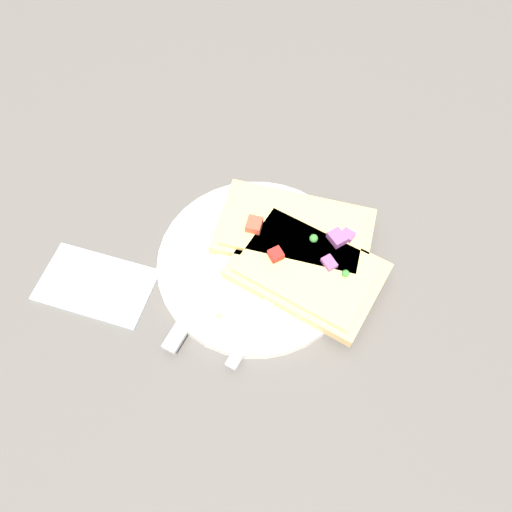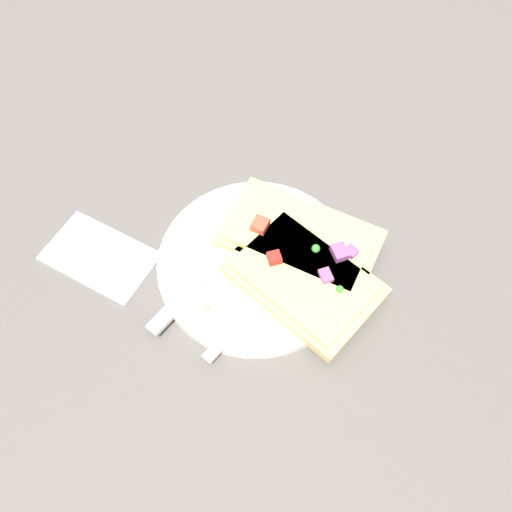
{
  "view_description": "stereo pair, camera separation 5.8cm",
  "coord_description": "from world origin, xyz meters",
  "px_view_note": "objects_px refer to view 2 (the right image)",
  "views": [
    {
      "loc": [
        -0.08,
        0.27,
        0.52
      ],
      "look_at": [
        0.0,
        0.0,
        0.02
      ],
      "focal_mm": 35.0,
      "sensor_mm": 36.0,
      "label": 1
    },
    {
      "loc": [
        -0.14,
        0.25,
        0.52
      ],
      "look_at": [
        0.0,
        0.0,
        0.02
      ],
      "focal_mm": 35.0,
      "sensor_mm": 36.0,
      "label": 2
    }
  ],
  "objects_px": {
    "fork": "(274,288)",
    "pizza_slice_corner": "(302,280)",
    "napkin": "(99,256)",
    "pizza_slice_main": "(300,237)",
    "knife": "(200,280)",
    "plate": "(256,263)"
  },
  "relations": [
    {
      "from": "plate",
      "to": "fork",
      "type": "distance_m",
      "value": 0.04
    },
    {
      "from": "napkin",
      "to": "pizza_slice_corner",
      "type": "bearing_deg",
      "value": -161.55
    },
    {
      "from": "knife",
      "to": "pizza_slice_main",
      "type": "distance_m",
      "value": 0.13
    },
    {
      "from": "pizza_slice_corner",
      "to": "napkin",
      "type": "distance_m",
      "value": 0.25
    },
    {
      "from": "fork",
      "to": "pizza_slice_corner",
      "type": "bearing_deg",
      "value": -39.3
    },
    {
      "from": "knife",
      "to": "plate",
      "type": "bearing_deg",
      "value": -28.33
    },
    {
      "from": "knife",
      "to": "pizza_slice_corner",
      "type": "xyz_separation_m",
      "value": [
        -0.1,
        -0.05,
        0.01
      ]
    },
    {
      "from": "pizza_slice_corner",
      "to": "plate",
      "type": "bearing_deg",
      "value": -168.51
    },
    {
      "from": "pizza_slice_corner",
      "to": "napkin",
      "type": "bearing_deg",
      "value": -147.37
    },
    {
      "from": "plate",
      "to": "knife",
      "type": "height_order",
      "value": "knife"
    },
    {
      "from": "knife",
      "to": "napkin",
      "type": "distance_m",
      "value": 0.13
    },
    {
      "from": "fork",
      "to": "pizza_slice_corner",
      "type": "relative_size",
      "value": 1.07
    },
    {
      "from": "pizza_slice_main",
      "to": "pizza_slice_corner",
      "type": "xyz_separation_m",
      "value": [
        -0.03,
        0.05,
        -0.0
      ]
    },
    {
      "from": "fork",
      "to": "plate",
      "type": "bearing_deg",
      "value": 69.65
    },
    {
      "from": "pizza_slice_main",
      "to": "napkin",
      "type": "relative_size",
      "value": 1.42
    },
    {
      "from": "napkin",
      "to": "plate",
      "type": "bearing_deg",
      "value": -154.86
    },
    {
      "from": "fork",
      "to": "napkin",
      "type": "relative_size",
      "value": 1.53
    },
    {
      "from": "fork",
      "to": "pizza_slice_corner",
      "type": "distance_m",
      "value": 0.03
    },
    {
      "from": "pizza_slice_main",
      "to": "napkin",
      "type": "distance_m",
      "value": 0.24
    },
    {
      "from": "pizza_slice_corner",
      "to": "fork",
      "type": "bearing_deg",
      "value": -127.45
    },
    {
      "from": "fork",
      "to": "knife",
      "type": "height_order",
      "value": "knife"
    },
    {
      "from": "pizza_slice_main",
      "to": "pizza_slice_corner",
      "type": "bearing_deg",
      "value": 116.54
    }
  ]
}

